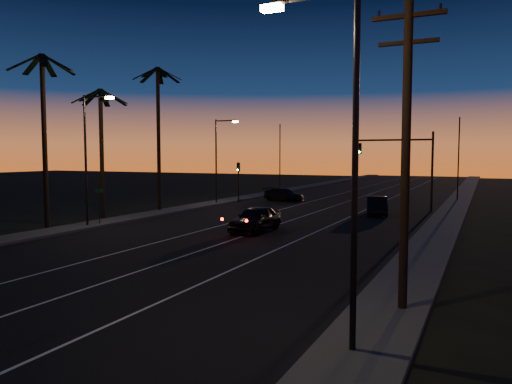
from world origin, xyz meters
The scene contains 21 objects.
road centered at (0.00, 30.00, 0.01)m, with size 20.00×170.00×0.01m, color black.
sidewalk_left centered at (-11.20, 30.00, 0.08)m, with size 2.40×170.00×0.16m, color #3B3B39.
sidewalk_right centered at (11.20, 30.00, 0.08)m, with size 2.40×170.00×0.16m, color #3B3B39.
lane_stripe_left centered at (-3.00, 30.00, 0.02)m, with size 0.12×160.00×0.01m, color silver.
lane_stripe_mid centered at (0.50, 30.00, 0.02)m, with size 0.12×160.00×0.01m, color silver.
lane_stripe_right centered at (4.00, 30.00, 0.02)m, with size 0.12×160.00×0.01m, color silver.
palm_near centered at (-12.60, 18.00, 7.07)m, with size 4.25×4.16×11.53m.
palm_mid centered at (-13.20, 24.00, 6.25)m, with size 4.25×4.16×10.03m.
palm_far centered at (-12.20, 30.00, 7.61)m, with size 4.25×4.16×12.53m.
streetlight_left_near centered at (-10.70, 20.00, 5.32)m, with size 2.55×0.26×9.00m.
streetlight_left_far centered at (-10.69, 38.00, 5.06)m, with size 2.55×0.26×8.50m.
streetlight_right_near centered at (10.70, 6.00, 5.32)m, with size 2.55×0.26×9.00m.
street_sign centered at (-10.80, 21.00, 1.66)m, with size 0.70×0.06×2.60m.
utility_pole centered at (11.60, 10.00, 5.32)m, with size 2.20×0.28×10.00m.
signal_mast centered at (7.14, 39.99, 4.78)m, with size 7.10×0.41×7.00m.
signal_post centered at (-9.50, 39.98, 2.89)m, with size 0.28×0.37×4.20m.
far_pole_left centered at (-11.00, 55.00, 4.50)m, with size 0.14×0.14×9.00m, color black.
far_pole_right centered at (11.00, 52.00, 4.50)m, with size 0.14×0.14×9.00m, color black.
lead_car centered at (0.34, 23.11, 0.84)m, with size 2.04×5.44×1.65m.
right_car centered at (5.71, 35.27, 0.77)m, with size 2.60×4.85×1.52m.
cross_car centered at (-5.91, 43.68, 0.70)m, with size 5.10×3.28×1.37m.
Camera 1 is at (13.92, -5.96, 4.99)m, focal length 35.00 mm.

